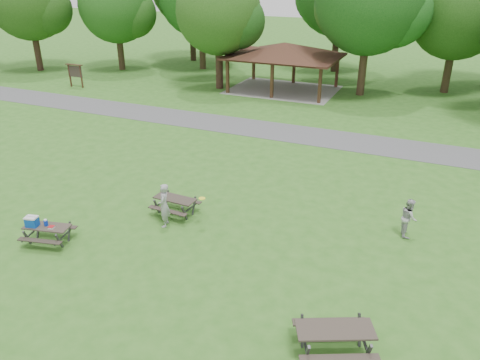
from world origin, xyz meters
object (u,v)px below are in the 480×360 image
(picnic_table_middle, at_px, (175,202))
(frisbee_thrower, at_px, (164,205))
(frisbee_catcher, at_px, (409,217))
(picnic_table_near, at_px, (42,227))

(picnic_table_middle, distance_m, frisbee_thrower, 1.03)
(frisbee_catcher, bearing_deg, picnic_table_near, 102.06)
(picnic_table_middle, height_order, frisbee_thrower, frisbee_thrower)
(frisbee_thrower, bearing_deg, frisbee_catcher, 89.75)
(frisbee_thrower, bearing_deg, picnic_table_near, -69.62)
(picnic_table_near, xyz_separation_m, frisbee_thrower, (3.37, 2.84, 0.23))
(frisbee_thrower, height_order, frisbee_catcher, frisbee_thrower)
(picnic_table_middle, relative_size, frisbee_catcher, 1.18)
(picnic_table_near, bearing_deg, frisbee_thrower, 40.08)
(picnic_table_near, bearing_deg, picnic_table_middle, 49.50)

